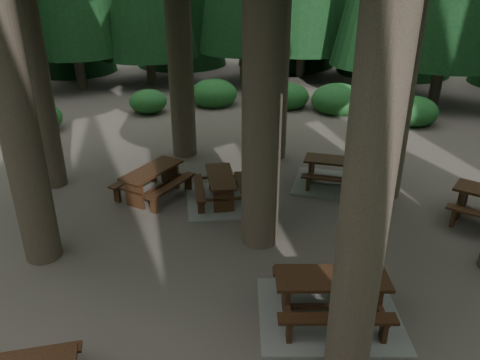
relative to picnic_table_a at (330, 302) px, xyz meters
The scene contains 6 objects.
ground 3.50m from the picnic_table_a, 157.62° to the left, with size 80.00×80.00×0.00m, color #554F45.
picnic_table_a is the anchor object (origin of this frame).
picnic_table_b 6.34m from the picnic_table_a, 163.04° to the left, with size 1.64×1.99×0.82m.
picnic_table_c 5.73m from the picnic_table_a, 111.91° to the left, with size 2.88×2.62×0.80m.
picnic_table_f 5.06m from the picnic_table_a, 148.61° to the left, with size 2.87×2.90×0.76m.
shrub_ring 3.26m from the picnic_table_a, 140.47° to the left, with size 23.86×24.64×1.49m.
Camera 1 is at (5.61, -7.84, 5.82)m, focal length 35.00 mm.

